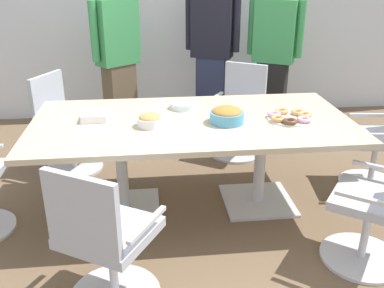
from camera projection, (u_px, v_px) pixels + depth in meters
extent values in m
cube|color=brown|center=(192.00, 206.00, 3.51)|extent=(10.00, 10.00, 0.01)
cube|color=silver|center=(171.00, 2.00, 5.15)|extent=(8.00, 0.10, 2.80)
cube|color=#CCB793|center=(192.00, 122.00, 3.22)|extent=(2.40, 1.20, 0.04)
cube|color=silver|center=(125.00, 208.00, 3.45)|extent=(0.56, 0.56, 0.02)
cylinder|color=silver|center=(122.00, 168.00, 3.31)|extent=(0.09, 0.09, 0.69)
cube|color=silver|center=(257.00, 200.00, 3.56)|extent=(0.56, 0.56, 0.02)
cylinder|color=silver|center=(260.00, 162.00, 3.42)|extent=(0.09, 0.09, 0.69)
cylinder|color=silver|center=(361.00, 257.00, 2.87)|extent=(0.76, 0.76, 0.02)
cylinder|color=silver|center=(366.00, 230.00, 2.79)|extent=(0.05, 0.05, 0.41)
cube|color=#ADB2BC|center=(372.00, 199.00, 2.69)|extent=(0.64, 0.64, 0.06)
cube|color=silver|center=(367.00, 200.00, 2.45)|extent=(0.31, 0.25, 0.02)
cube|color=silver|center=(381.00, 168.00, 2.84)|extent=(0.31, 0.25, 0.02)
cylinder|color=silver|center=(369.00, 184.00, 3.83)|extent=(0.61, 0.61, 0.02)
cylinder|color=silver|center=(373.00, 162.00, 3.74)|extent=(0.05, 0.05, 0.41)
cube|color=#ADB2BC|center=(378.00, 137.00, 3.65)|extent=(0.52, 0.52, 0.06)
cube|color=silver|center=(370.00, 115.00, 3.83)|extent=(0.37, 0.08, 0.02)
cylinder|color=silver|center=(236.00, 152.00, 4.46)|extent=(0.74, 0.74, 0.02)
cylinder|color=silver|center=(236.00, 133.00, 4.38)|extent=(0.05, 0.05, 0.41)
cube|color=#ADB2BC|center=(237.00, 112.00, 4.28)|extent=(0.63, 0.63, 0.06)
cube|color=#ADB2BC|center=(245.00, 84.00, 4.36)|extent=(0.39, 0.27, 0.42)
cube|color=silver|center=(262.00, 104.00, 4.14)|extent=(0.22, 0.33, 0.02)
cube|color=silver|center=(215.00, 97.00, 4.34)|extent=(0.22, 0.33, 0.02)
cylinder|color=silver|center=(75.00, 167.00, 4.13)|extent=(0.73, 0.73, 0.02)
cylinder|color=silver|center=(72.00, 147.00, 4.05)|extent=(0.05, 0.05, 0.41)
cube|color=#ADB2BC|center=(70.00, 124.00, 3.96)|extent=(0.62, 0.62, 0.06)
cube|color=#ADB2BC|center=(48.00, 97.00, 3.93)|extent=(0.23, 0.41, 0.42)
cube|color=silver|center=(83.00, 104.00, 4.12)|extent=(0.34, 0.19, 0.02)
cube|color=silver|center=(51.00, 120.00, 3.70)|extent=(0.34, 0.19, 0.02)
cylinder|color=silver|center=(113.00, 266.00, 2.46)|extent=(0.05, 0.05, 0.41)
cube|color=#ADB2BC|center=(110.00, 232.00, 2.37)|extent=(0.63, 0.63, 0.06)
cube|color=#ADB2BC|center=(82.00, 214.00, 2.10)|extent=(0.40, 0.26, 0.42)
cube|color=silver|center=(72.00, 204.00, 2.41)|extent=(0.21, 0.33, 0.02)
cube|color=silver|center=(147.00, 224.00, 2.23)|extent=(0.21, 0.33, 0.02)
cube|color=brown|center=(121.00, 102.00, 4.73)|extent=(0.38, 0.35, 0.84)
cube|color=#388C4C|center=(116.00, 32.00, 4.44)|extent=(0.48, 0.44, 0.67)
cylinder|color=#388C4C|center=(136.00, 27.00, 4.59)|extent=(0.11, 0.11, 0.60)
cylinder|color=#388C4C|center=(94.00, 32.00, 4.25)|extent=(0.11, 0.11, 0.60)
cube|color=#232842|center=(211.00, 95.00, 4.92)|extent=(0.37, 0.31, 0.87)
cube|color=black|center=(213.00, 25.00, 4.62)|extent=(0.49, 0.37, 0.69)
cylinder|color=black|center=(237.00, 22.00, 4.53)|extent=(0.10, 0.10, 0.62)
cylinder|color=black|center=(189.00, 21.00, 4.67)|extent=(0.10, 0.10, 0.62)
cube|color=black|center=(270.00, 98.00, 4.87)|extent=(0.38, 0.33, 0.83)
cube|color=#388C4C|center=(275.00, 31.00, 4.58)|extent=(0.49, 0.41, 0.66)
cylinder|color=#388C4C|center=(301.00, 30.00, 4.47)|extent=(0.11, 0.11, 0.59)
cylinder|color=#388C4C|center=(252.00, 27.00, 4.67)|extent=(0.11, 0.11, 0.59)
cylinder|color=white|center=(150.00, 122.00, 3.07)|extent=(0.19, 0.19, 0.07)
ellipsoid|color=tan|center=(150.00, 118.00, 3.06)|extent=(0.17, 0.17, 0.06)
cylinder|color=#4C9EC6|center=(227.00, 117.00, 3.14)|extent=(0.25, 0.25, 0.08)
ellipsoid|color=#AD702D|center=(227.00, 112.00, 3.12)|extent=(0.22, 0.22, 0.08)
cylinder|color=white|center=(290.00, 119.00, 3.21)|extent=(0.33, 0.33, 0.01)
torus|color=tan|center=(304.00, 115.00, 3.23)|extent=(0.11, 0.11, 0.03)
torus|color=tan|center=(298.00, 112.00, 3.29)|extent=(0.11, 0.11, 0.03)
torus|color=tan|center=(282.00, 111.00, 3.31)|extent=(0.11, 0.11, 0.03)
torus|color=pink|center=(274.00, 114.00, 3.24)|extent=(0.11, 0.11, 0.03)
torus|color=tan|center=(278.00, 119.00, 3.15)|extent=(0.11, 0.11, 0.03)
torus|color=brown|center=(290.00, 121.00, 3.10)|extent=(0.11, 0.11, 0.03)
torus|color=pink|center=(304.00, 120.00, 3.13)|extent=(0.11, 0.11, 0.03)
cylinder|color=white|center=(184.00, 108.00, 3.47)|extent=(0.22, 0.22, 0.01)
cylinder|color=silver|center=(184.00, 107.00, 3.46)|extent=(0.22, 0.22, 0.01)
cylinder|color=white|center=(184.00, 106.00, 3.46)|extent=(0.22, 0.22, 0.01)
cylinder|color=silver|center=(184.00, 106.00, 3.46)|extent=(0.22, 0.22, 0.01)
cylinder|color=white|center=(184.00, 105.00, 3.46)|extent=(0.22, 0.22, 0.01)
cylinder|color=silver|center=(184.00, 104.00, 3.46)|extent=(0.22, 0.22, 0.01)
cylinder|color=white|center=(184.00, 104.00, 3.45)|extent=(0.22, 0.22, 0.01)
cylinder|color=silver|center=(184.00, 103.00, 3.45)|extent=(0.22, 0.22, 0.01)
cube|color=white|center=(95.00, 116.00, 3.20)|extent=(0.19, 0.19, 0.06)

